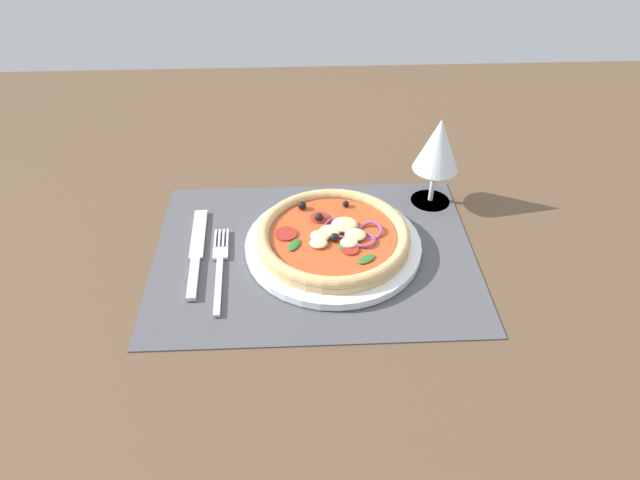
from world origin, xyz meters
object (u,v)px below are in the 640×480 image
Objects in this scene: plate at (333,245)px; wine_glass at (438,148)px; pizza at (334,236)px; knife at (197,250)px; fork at (220,264)px.

wine_glass is at bearing 34.95° from plate.
wine_glass reaches higher than pizza.
plate is 1.73× the size of wine_glass.
plate is 1.28× the size of knife.
wine_glass is (16.71, 11.70, 7.43)cm from pizza.
fork is 1.21× the size of wine_glass.
plate is 1.69cm from pizza.
plate is 16.63cm from fork.
pizza reaches higher than fork.
pizza is at bearing -81.83° from fork.
knife is (-20.01, 0.02, -2.02)cm from pizza.
plate is 22.38cm from wine_glass.
plate is 1.43× the size of fork.
fork is at bearing -134.20° from knife.
pizza is (0.04, 0.01, 1.69)cm from plate.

